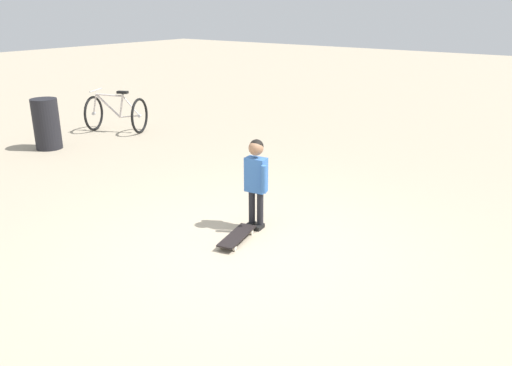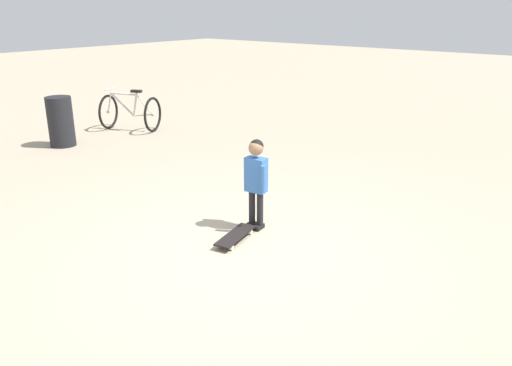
{
  "view_description": "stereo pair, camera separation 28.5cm",
  "coord_description": "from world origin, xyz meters",
  "px_view_note": "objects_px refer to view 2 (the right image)",
  "views": [
    {
      "loc": [
        -3.85,
        -2.92,
        2.49
      ],
      "look_at": [
        0.58,
        0.33,
        0.55
      ],
      "focal_mm": 35.8,
      "sensor_mm": 36.0,
      "label": 1
    },
    {
      "loc": [
        -3.68,
        -3.14,
        2.49
      ],
      "look_at": [
        0.58,
        0.33,
        0.55
      ],
      "focal_mm": 35.8,
      "sensor_mm": 36.0,
      "label": 2
    }
  ],
  "objects_px": {
    "child_person": "(256,174)",
    "bicycle_mid": "(130,112)",
    "skateboard": "(235,236)",
    "trash_bin": "(61,122)"
  },
  "relations": [
    {
      "from": "skateboard",
      "to": "trash_bin",
      "type": "relative_size",
      "value": 0.73
    },
    {
      "from": "skateboard",
      "to": "trash_bin",
      "type": "distance_m",
      "value": 5.24
    },
    {
      "from": "bicycle_mid",
      "to": "child_person",
      "type": "bearing_deg",
      "value": -112.83
    },
    {
      "from": "child_person",
      "to": "bicycle_mid",
      "type": "height_order",
      "value": "child_person"
    },
    {
      "from": "trash_bin",
      "to": "skateboard",
      "type": "bearing_deg",
      "value": -101.04
    },
    {
      "from": "child_person",
      "to": "bicycle_mid",
      "type": "xyz_separation_m",
      "value": [
        2.15,
        5.1,
        -0.28
      ]
    },
    {
      "from": "child_person",
      "to": "bicycle_mid",
      "type": "distance_m",
      "value": 5.54
    },
    {
      "from": "bicycle_mid",
      "to": "trash_bin",
      "type": "height_order",
      "value": "trash_bin"
    },
    {
      "from": "child_person",
      "to": "trash_bin",
      "type": "distance_m",
      "value": 5.11
    },
    {
      "from": "child_person",
      "to": "bicycle_mid",
      "type": "relative_size",
      "value": 0.84
    }
  ]
}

